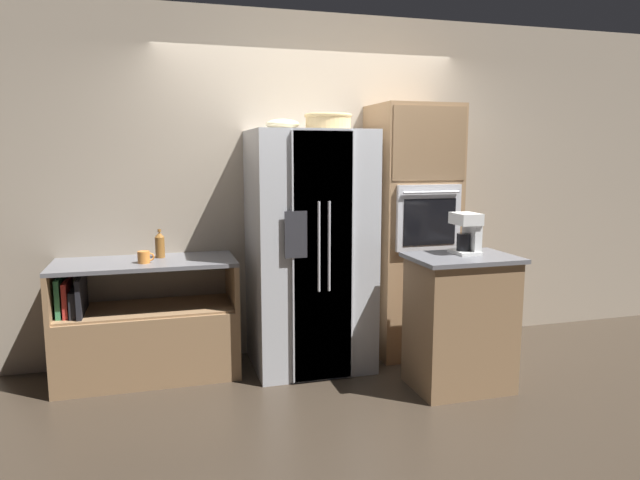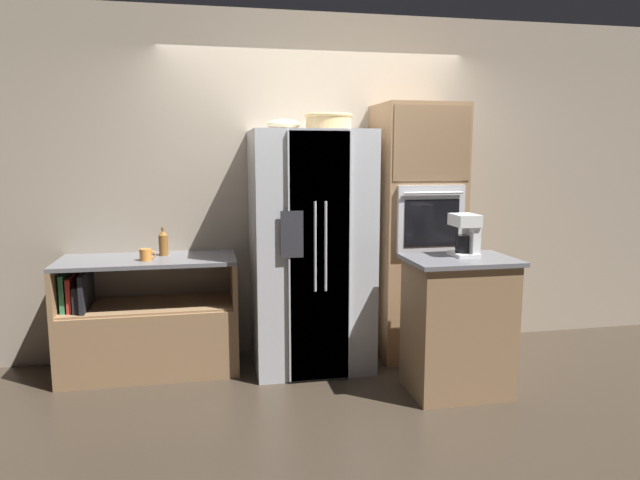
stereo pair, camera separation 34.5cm
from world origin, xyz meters
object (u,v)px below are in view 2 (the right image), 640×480
at_px(wicker_basket, 329,121).
at_px(coffee_maker, 467,233).
at_px(wall_oven, 416,232).
at_px(refrigerator, 310,250).
at_px(fruit_bowl, 284,125).
at_px(mug, 146,255).
at_px(bottle_tall, 163,243).

bearing_deg(wicker_basket, coffee_maker, -35.31).
distance_m(wall_oven, wicker_basket, 1.17).
relative_size(wall_oven, coffee_maker, 7.05).
bearing_deg(refrigerator, coffee_maker, -34.42).
xyz_separation_m(fruit_bowl, mug, (-1.04, -0.06, -0.96)).
xyz_separation_m(wall_oven, bottle_tall, (-2.02, 0.12, -0.05)).
distance_m(bottle_tall, mug, 0.23).
bearing_deg(fruit_bowl, refrigerator, -17.62).
distance_m(wicker_basket, coffee_maker, 1.31).
xyz_separation_m(refrigerator, fruit_bowl, (-0.19, 0.06, 0.96)).
bearing_deg(refrigerator, wicker_basket, -27.99).
relative_size(wicker_basket, bottle_tall, 1.63).
relative_size(wicker_basket, coffee_maker, 1.22).
relative_size(refrigerator, wall_oven, 0.90).
bearing_deg(wall_oven, refrigerator, -174.85).
relative_size(refrigerator, wicker_basket, 5.17).
bearing_deg(mug, fruit_bowl, 3.27).
bearing_deg(fruit_bowl, bottle_tall, 171.71).
relative_size(refrigerator, coffee_maker, 6.32).
height_order(refrigerator, mug, refrigerator).
distance_m(fruit_bowl, mug, 1.42).
xyz_separation_m(wall_oven, mug, (-2.13, -0.08, -0.10)).
relative_size(bottle_tall, coffee_maker, 0.75).
bearing_deg(wicker_basket, fruit_bowl, 158.03).
bearing_deg(coffee_maker, refrigerator, 145.58).
height_order(refrigerator, wicker_basket, wicker_basket).
bearing_deg(mug, wicker_basket, -2.93).
bearing_deg(fruit_bowl, coffee_maker, -32.01).
height_order(refrigerator, coffee_maker, refrigerator).
bearing_deg(bottle_tall, refrigerator, -9.93).
xyz_separation_m(refrigerator, bottle_tall, (-1.12, 0.20, 0.06)).
relative_size(bottle_tall, mug, 1.84).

